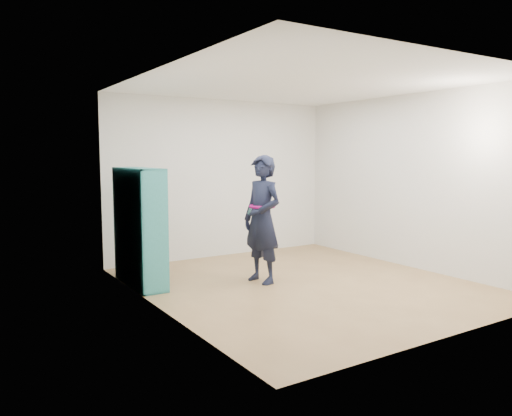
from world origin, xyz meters
TOP-DOWN VIEW (x-y plane):
  - floor at (0.00, 0.00)m, footprint 4.50×4.50m
  - ceiling at (0.00, 0.00)m, footprint 4.50×4.50m
  - wall_left at (-2.00, 0.00)m, footprint 0.02×4.50m
  - wall_right at (2.00, 0.00)m, footprint 0.02×4.50m
  - wall_back at (0.00, 2.25)m, footprint 4.00×0.02m
  - wall_front at (0.00, -2.25)m, footprint 4.00×0.02m
  - bookshelf at (-1.85, 1.12)m, footprint 0.33×1.15m
  - person at (-0.40, 0.39)m, footprint 0.51×0.68m
  - smartphone at (-0.55, 0.46)m, footprint 0.03×0.10m

SIDE VIEW (x-z plane):
  - floor at x=0.00m, z-range 0.00..0.00m
  - bookshelf at x=-1.85m, z-range -0.01..1.52m
  - person at x=-0.40m, z-range 0.00..1.70m
  - smartphone at x=-0.55m, z-range 0.90..1.02m
  - wall_left at x=-2.00m, z-range 0.00..2.60m
  - wall_right at x=2.00m, z-range 0.00..2.60m
  - wall_back at x=0.00m, z-range 0.00..2.60m
  - wall_front at x=0.00m, z-range 0.00..2.60m
  - ceiling at x=0.00m, z-range 2.60..2.60m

